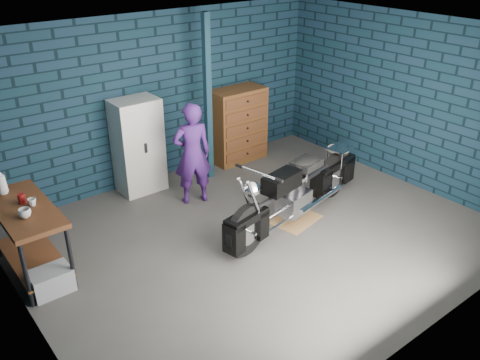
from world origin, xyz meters
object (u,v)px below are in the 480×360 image
object	(u,v)px
shop_stool	(337,165)
locker	(138,146)
motorcycle	(297,186)
person	(192,154)
storage_bin	(51,281)
tool_chest	(238,125)
workbench	(30,240)

from	to	relation	value
shop_stool	locker	bearing A→B (deg)	146.03
motorcycle	shop_stool	bearing A→B (deg)	7.32
motorcycle	shop_stool	world-z (taller)	motorcycle
motorcycle	person	distance (m)	1.64
person	locker	bearing A→B (deg)	-43.43
person	shop_stool	xyz separation A→B (m)	(2.19, -0.93, -0.47)
storage_bin	tool_chest	bearing A→B (deg)	22.47
person	locker	xyz separation A→B (m)	(-0.45, 0.85, -0.03)
locker	tool_chest	distance (m)	1.97
motorcycle	locker	size ratio (longest dim) A/B	1.65
tool_chest	person	bearing A→B (deg)	-150.83
storage_bin	person	bearing A→B (deg)	18.09
motorcycle	workbench	bearing A→B (deg)	151.06
workbench	person	bearing A→B (deg)	7.23
locker	shop_stool	xyz separation A→B (m)	(2.64, -1.78, -0.44)
motorcycle	locker	xyz separation A→B (m)	(-1.29, 2.24, 0.21)
person	locker	distance (m)	0.96
locker	storage_bin	bearing A→B (deg)	-141.09
workbench	motorcycle	bearing A→B (deg)	-17.57
motorcycle	tool_chest	size ratio (longest dim) A/B	1.89
tool_chest	shop_stool	size ratio (longest dim) A/B	2.09
locker	tool_chest	world-z (taller)	locker
tool_chest	shop_stool	world-z (taller)	tool_chest
locker	tool_chest	bearing A→B (deg)	0.00
workbench	tool_chest	size ratio (longest dim) A/B	1.06
storage_bin	locker	xyz separation A→B (m)	(2.07, 1.67, 0.61)
motorcycle	person	xyz separation A→B (m)	(-0.84, 1.39, 0.24)
workbench	shop_stool	size ratio (longest dim) A/B	2.22
workbench	locker	world-z (taller)	locker
motorcycle	storage_bin	xyz separation A→B (m)	(-3.35, 0.57, -0.40)
motorcycle	shop_stool	size ratio (longest dim) A/B	3.95
storage_bin	tool_chest	distance (m)	4.39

